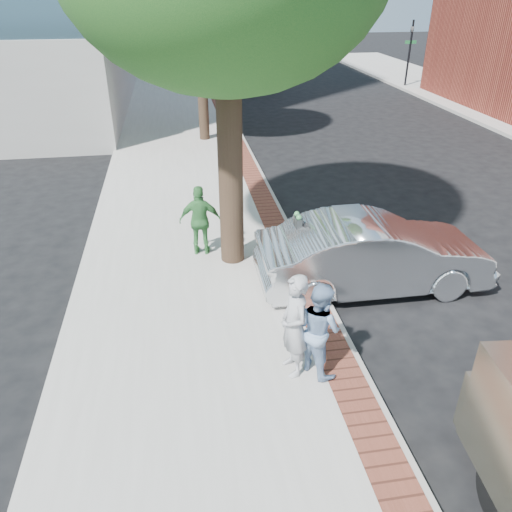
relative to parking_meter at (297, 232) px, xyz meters
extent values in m
plane|color=black|center=(-0.62, -0.89, -1.21)|extent=(120.00, 120.00, 0.00)
cube|color=#9E9991|center=(-2.12, 7.11, -1.13)|extent=(5.00, 60.00, 0.15)
cube|color=brown|center=(0.08, 7.11, -1.05)|extent=(0.60, 60.00, 0.01)
cube|color=gray|center=(0.43, 7.11, -1.13)|extent=(0.10, 60.00, 0.15)
cylinder|color=black|center=(0.28, 21.11, 0.69)|extent=(0.12, 0.12, 3.80)
imported|color=black|center=(0.28, 21.11, 1.79)|extent=(0.18, 0.15, 0.90)
cube|color=#1E7238|center=(0.28, 21.11, 1.39)|extent=(0.70, 0.03, 0.18)
cylinder|color=black|center=(11.88, 21.11, 0.69)|extent=(0.12, 0.12, 3.80)
imported|color=black|center=(11.88, 21.11, 1.79)|extent=(0.18, 0.15, 0.90)
cube|color=#1E7238|center=(11.88, 21.11, 1.39)|extent=(0.70, 0.03, 0.18)
cylinder|color=black|center=(-1.22, 1.01, 1.14)|extent=(0.52, 0.52, 4.40)
cylinder|color=black|center=(-1.12, 11.11, 0.87)|extent=(0.40, 0.40, 3.85)
cylinder|color=gray|center=(0.00, 0.00, -0.48)|extent=(0.07, 0.07, 1.15)
cube|color=#2D3030|center=(0.00, -0.09, 0.21)|extent=(0.12, 0.14, 0.24)
cube|color=#2D3030|center=(0.00, 0.09, 0.21)|extent=(0.12, 0.14, 0.24)
sphere|color=#3F8C4C|center=(0.00, -0.09, 0.36)|extent=(0.11, 0.11, 0.11)
sphere|color=#3F8C4C|center=(0.00, 0.09, 0.36)|extent=(0.11, 0.11, 0.11)
imported|color=#9C9DA1|center=(-0.72, -2.86, -0.18)|extent=(0.52, 0.70, 1.75)
imported|color=#7B99BE|center=(-0.33, -2.88, -0.26)|extent=(0.89, 0.97, 1.60)
imported|color=#3B8341|center=(-1.89, 1.40, -0.24)|extent=(1.00, 0.53, 1.63)
imported|color=silver|center=(1.52, -0.42, -0.42)|extent=(4.75, 1.68, 1.56)
imported|color=black|center=(2.18, 21.95, -0.53)|extent=(4.06, 1.89, 1.35)
cylinder|color=black|center=(1.17, -5.59, -0.85)|extent=(0.32, 0.74, 0.72)
camera|label=1|loc=(-2.30, -8.88, 4.45)|focal=35.00mm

